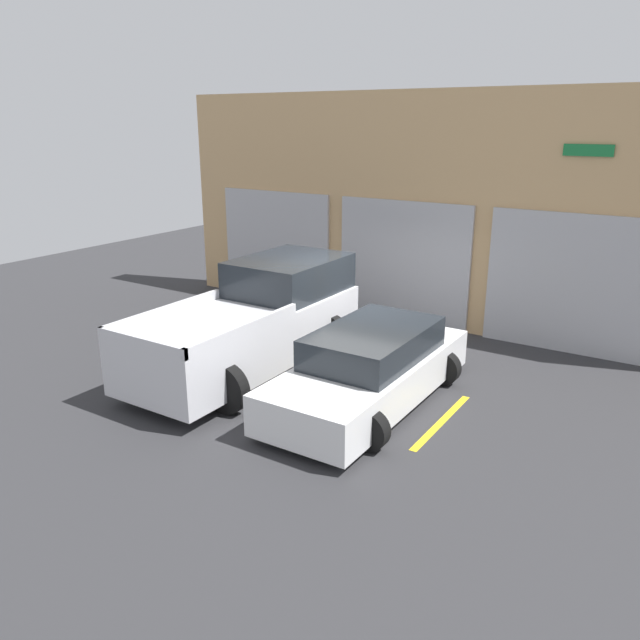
{
  "coord_description": "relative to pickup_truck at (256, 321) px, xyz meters",
  "views": [
    {
      "loc": [
        5.8,
        -9.88,
        4.54
      ],
      "look_at": [
        0.0,
        -0.87,
        1.1
      ],
      "focal_mm": 35.0,
      "sensor_mm": 36.0,
      "label": 1
    }
  ],
  "objects": [
    {
      "name": "ground_plane",
      "position": [
        1.31,
        1.08,
        -0.9
      ],
      "size": [
        28.0,
        28.0,
        0.0
      ],
      "primitive_type": "plane",
      "color": "#2D2D30"
    },
    {
      "name": "shophouse_building",
      "position": [
        1.3,
        4.36,
        1.63
      ],
      "size": [
        12.73,
        0.68,
        5.18
      ],
      "color": "tan",
      "rests_on": "ground"
    },
    {
      "name": "pickup_truck",
      "position": [
        0.0,
        0.0,
        0.0
      ],
      "size": [
        2.51,
        5.09,
        1.93
      ],
      "color": "silver",
      "rests_on": "ground"
    },
    {
      "name": "sedan_white",
      "position": [
        2.61,
        -0.26,
        -0.3
      ],
      "size": [
        2.1,
        4.51,
        1.29
      ],
      "color": "white",
      "rests_on": "ground"
    },
    {
      "name": "parking_stripe_far_left",
      "position": [
        -1.31,
        -0.29,
        -0.9
      ],
      "size": [
        0.12,
        2.2,
        0.01
      ],
      "primitive_type": "cube",
      "color": "gold",
      "rests_on": "ground"
    },
    {
      "name": "parking_stripe_left",
      "position": [
        1.31,
        -0.29,
        -0.9
      ],
      "size": [
        0.12,
        2.2,
        0.01
      ],
      "primitive_type": "cube",
      "color": "gold",
      "rests_on": "ground"
    },
    {
      "name": "parking_stripe_centre",
      "position": [
        3.92,
        -0.29,
        -0.9
      ],
      "size": [
        0.12,
        2.2,
        0.01
      ],
      "primitive_type": "cube",
      "color": "gold",
      "rests_on": "ground"
    }
  ]
}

